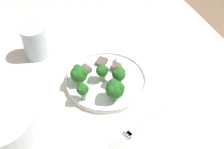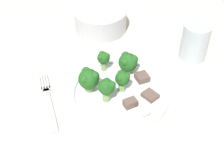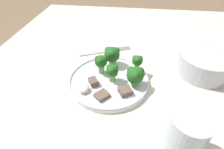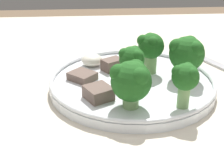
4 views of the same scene
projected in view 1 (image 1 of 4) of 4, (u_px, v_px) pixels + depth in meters
The scene contains 14 objects.
table at pixel (76, 115), 0.80m from camera, with size 1.31×1.15×0.71m.
dinner_plate at pixel (106, 80), 0.78m from camera, with size 0.24×0.24×0.02m.
fork at pixel (141, 124), 0.68m from camera, with size 0.10×0.19×0.00m.
cream_bowl at pixel (3, 126), 0.64m from camera, with size 0.16×0.16×0.07m.
drinking_glass at pixel (35, 44), 0.84m from camera, with size 0.08×0.08×0.11m.
broccoli_floret_near_rim_left at pixel (102, 71), 0.75m from camera, with size 0.04×0.04×0.06m.
broccoli_floret_center_left at pixel (79, 74), 0.75m from camera, with size 0.05×0.05×0.06m.
broccoli_floret_back_left at pixel (115, 89), 0.70m from camera, with size 0.05×0.05×0.06m.
broccoli_floret_front_left at pixel (119, 74), 0.74m from camera, with size 0.04×0.04×0.06m.
broccoli_floret_center_back at pixel (83, 90), 0.70m from camera, with size 0.03×0.03×0.06m.
meat_slice_front_slice at pixel (116, 68), 0.80m from camera, with size 0.04×0.04×0.02m.
meat_slice_middle_slice at pixel (102, 62), 0.83m from camera, with size 0.05×0.05×0.01m.
meat_slice_rear_slice at pixel (85, 70), 0.80m from camera, with size 0.04×0.04×0.02m.
sauce_dollop at pixel (119, 60), 0.83m from camera, with size 0.03×0.03×0.02m.
Camera 1 is at (-0.48, 0.05, 1.28)m, focal length 42.00 mm.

